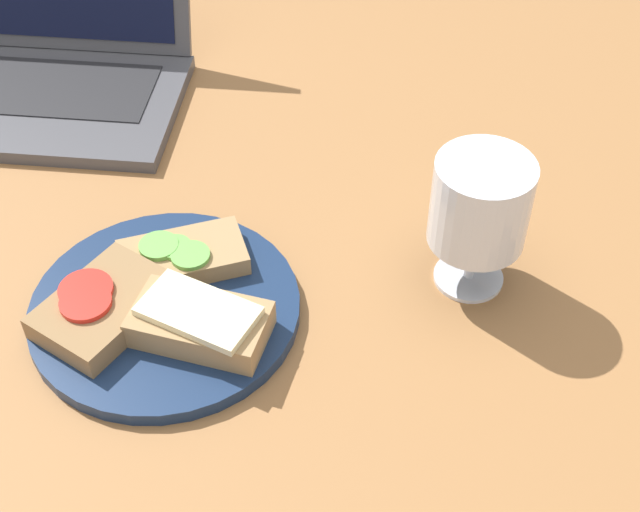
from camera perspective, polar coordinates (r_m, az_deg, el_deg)
wooden_table at (r=79.24cm, az=-1.40°, el=-4.29°), size 140.00×140.00×3.00cm
plate at (r=78.56cm, az=-9.87°, el=-3.35°), size 23.43×23.43×1.32cm
sandwich_with_cheese at (r=74.14cm, az=-7.70°, el=-4.20°), size 12.08×8.35×3.26cm
sandwich_with_cucumber at (r=80.37cm, az=-8.82°, el=-0.02°), size 12.51×9.90×2.32cm
sandwich_with_tomato at (r=77.29cm, az=-13.71°, el=-3.12°), size 12.04×13.48×2.69cm
wine_glass at (r=76.07cm, az=10.19°, el=3.03°), size 8.45×8.45×13.10cm
laptop at (r=107.58cm, az=-18.14°, el=12.44°), size 34.91×26.21×20.28cm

